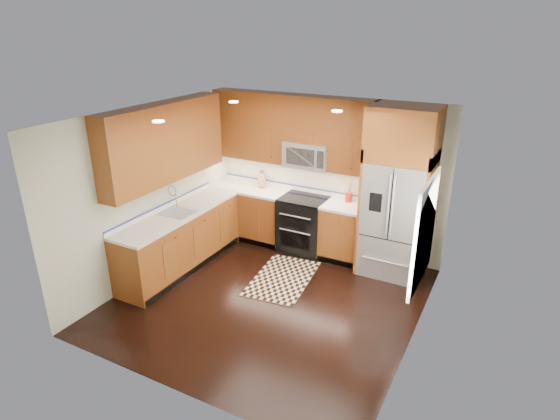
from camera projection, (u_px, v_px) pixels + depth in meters
The scene contains 16 objects.
ground at pixel (269, 300), 6.64m from camera, with size 4.00×4.00×0.00m, color black.
wall_back at pixel (326, 174), 7.79m from camera, with size 4.00×0.02×2.60m, color beige.
wall_left at pixel (152, 191), 7.02m from camera, with size 0.02×4.00×2.60m, color beige.
wall_right at pixel (422, 247), 5.29m from camera, with size 0.02×4.00×2.60m, color beige.
window at pixel (424, 232), 5.43m from camera, with size 0.04×1.10×1.30m.
base_cabinets at pixel (230, 231), 7.74m from camera, with size 2.85×3.00×0.90m.
countertop at pixel (240, 204), 7.60m from camera, with size 2.86×3.01×0.04m.
upper_cabinets at pixel (237, 135), 7.27m from camera, with size 2.85×3.00×1.15m.
range at pixel (303, 224), 7.94m from camera, with size 0.76×0.67×0.95m.
microwave at pixel (308, 155), 7.60m from camera, with size 0.76×0.40×0.42m.
refrigerator at pixel (398, 193), 6.93m from camera, with size 0.98×0.75×2.60m.
sink_faucet at pixel (177, 208), 7.21m from camera, with size 0.54×0.44×0.37m.
rug at pixel (283, 278), 7.19m from camera, with size 0.82×1.37×0.01m, color black.
knife_block at pixel (262, 180), 8.27m from camera, with size 0.16×0.19×0.31m.
utensil_crock at pixel (349, 195), 7.59m from camera, with size 0.12×0.12×0.32m.
cutting_board at pixel (365, 205), 7.48m from camera, with size 0.26×0.26×0.02m, color brown.
Camera 1 is at (2.80, -4.94, 3.68)m, focal length 30.00 mm.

